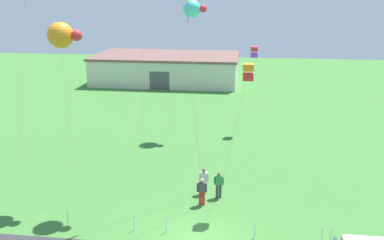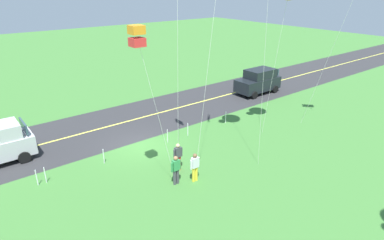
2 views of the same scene
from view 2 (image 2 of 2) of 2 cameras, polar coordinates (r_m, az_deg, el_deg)
name	(u,v)px [view 2 (image 2 of 2)]	position (r m, az deg, el deg)	size (l,w,h in m)	color
ground_plane	(140,146)	(21.02, -9.09, -4.53)	(120.00, 120.00, 0.10)	#3D7533
asphalt_road	(112,125)	(24.28, -13.75, -0.92)	(120.00, 7.00, 0.00)	#2D2D30
road_centre_stripe	(112,125)	(24.28, -13.75, -0.91)	(120.00, 0.16, 0.00)	#E5E04C
car_parked_west_far	(258,81)	(30.93, 11.53, 6.69)	(4.40, 2.12, 2.24)	black
person_adult_near	(176,169)	(16.61, -2.83, -8.56)	(0.58, 0.22, 1.60)	#3F3F47
person_adult_companion	(178,156)	(17.78, -2.46, -6.29)	(0.58, 0.22, 1.60)	red
person_child_watcher	(195,166)	(16.81, 0.51, -8.12)	(0.58, 0.22, 1.60)	yellow
kite_red_low	(137,36)	(13.99, -9.61, 14.22)	(1.75, 0.78, 7.94)	silver
fence_post_0	(226,117)	(23.95, 5.91, 0.48)	(0.05, 0.05, 0.90)	silver
fence_post_1	(188,129)	(21.86, -0.75, -1.65)	(0.05, 0.05, 0.90)	silver
fence_post_2	(167,136)	(21.01, -4.32, -2.79)	(0.05, 0.05, 0.90)	silver
fence_post_3	(104,156)	(19.24, -15.19, -6.14)	(0.05, 0.05, 0.90)	silver
fence_post_4	(37,178)	(18.44, -25.52, -9.09)	(0.05, 0.05, 0.90)	silver
fence_post_5	(45,175)	(18.50, -24.28, -8.75)	(0.05, 0.05, 0.90)	silver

